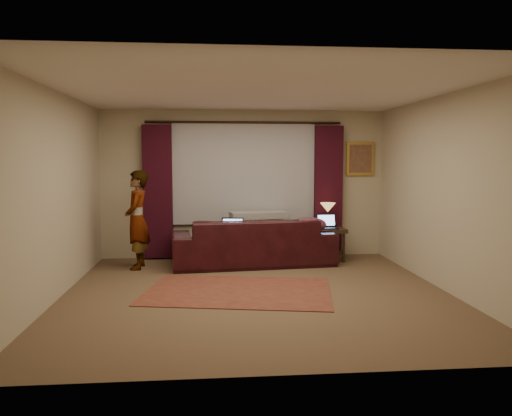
# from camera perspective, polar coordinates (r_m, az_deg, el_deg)

# --- Properties ---
(floor) EXTENTS (5.00, 5.00, 0.01)m
(floor) POSITION_cam_1_polar(r_m,az_deg,el_deg) (6.60, 0.08, -9.74)
(floor) COLOR brown
(floor) RESTS_ON ground
(ceiling) EXTENTS (5.00, 5.00, 0.02)m
(ceiling) POSITION_cam_1_polar(r_m,az_deg,el_deg) (6.43, 0.08, 13.27)
(ceiling) COLOR silver
(ceiling) RESTS_ON ground
(wall_back) EXTENTS (5.00, 0.02, 2.60)m
(wall_back) POSITION_cam_1_polar(r_m,az_deg,el_deg) (8.87, -1.40, 2.74)
(wall_back) COLOR #BCB092
(wall_back) RESTS_ON ground
(wall_front) EXTENTS (5.00, 0.02, 2.60)m
(wall_front) POSITION_cam_1_polar(r_m,az_deg,el_deg) (3.91, 3.43, -0.91)
(wall_front) COLOR #BCB092
(wall_front) RESTS_ON ground
(wall_left) EXTENTS (0.02, 5.00, 2.60)m
(wall_left) POSITION_cam_1_polar(r_m,az_deg,el_deg) (6.64, -21.95, 1.37)
(wall_left) COLOR #BCB092
(wall_left) RESTS_ON ground
(wall_right) EXTENTS (0.02, 5.00, 2.60)m
(wall_right) POSITION_cam_1_polar(r_m,az_deg,el_deg) (7.07, 20.72, 1.65)
(wall_right) COLOR #BCB092
(wall_right) RESTS_ON ground
(sheer_curtain) EXTENTS (2.50, 0.05, 1.80)m
(sheer_curtain) POSITION_cam_1_polar(r_m,az_deg,el_deg) (8.81, -1.38, 4.02)
(sheer_curtain) COLOR #A6A6AE
(sheer_curtain) RESTS_ON wall_back
(drape_left) EXTENTS (0.50, 0.14, 2.30)m
(drape_left) POSITION_cam_1_polar(r_m,az_deg,el_deg) (8.80, -11.15, 1.83)
(drape_left) COLOR black
(drape_left) RESTS_ON floor
(drape_right) EXTENTS (0.50, 0.14, 2.30)m
(drape_right) POSITION_cam_1_polar(r_m,az_deg,el_deg) (9.00, 8.23, 1.96)
(drape_right) COLOR black
(drape_right) RESTS_ON floor
(curtain_rod) EXTENTS (0.04, 0.04, 3.40)m
(curtain_rod) POSITION_cam_1_polar(r_m,az_deg,el_deg) (8.78, -1.37, 9.76)
(curtain_rod) COLOR black
(curtain_rod) RESTS_ON wall_back
(picture_frame) EXTENTS (0.50, 0.04, 0.60)m
(picture_frame) POSITION_cam_1_polar(r_m,az_deg,el_deg) (9.21, 11.81, 5.53)
(picture_frame) COLOR gold
(picture_frame) RESTS_ON wall_back
(sofa) EXTENTS (2.76, 1.41, 1.07)m
(sofa) POSITION_cam_1_polar(r_m,az_deg,el_deg) (8.27, -0.41, -2.79)
(sofa) COLOR black
(sofa) RESTS_ON floor
(throw_blanket) EXTENTS (0.99, 0.52, 0.11)m
(throw_blanket) POSITION_cam_1_polar(r_m,az_deg,el_deg) (8.50, 0.23, 1.10)
(throw_blanket) COLOR gray
(throw_blanket) RESTS_ON sofa
(clothing_pile) EXTENTS (0.61, 0.48, 0.24)m
(clothing_pile) POSITION_cam_1_polar(r_m,az_deg,el_deg) (8.26, 6.08, -1.97)
(clothing_pile) COLOR brown
(clothing_pile) RESTS_ON sofa
(laptop_sofa) EXTENTS (0.40, 0.43, 0.26)m
(laptop_sofa) POSITION_cam_1_polar(r_m,az_deg,el_deg) (7.96, -2.76, -2.19)
(laptop_sofa) COLOR black
(laptop_sofa) RESTS_ON sofa
(area_rug) EXTENTS (2.67, 2.03, 0.01)m
(area_rug) POSITION_cam_1_polar(r_m,az_deg,el_deg) (6.68, -2.02, -9.46)
(area_rug) COLOR brown
(area_rug) RESTS_ON floor
(end_table) EXTENTS (0.51, 0.51, 0.56)m
(end_table) POSITION_cam_1_polar(r_m,az_deg,el_deg) (8.70, 8.43, -4.12)
(end_table) COLOR black
(end_table) RESTS_ON floor
(tiffany_lamp) EXTENTS (0.33, 0.33, 0.43)m
(tiffany_lamp) POSITION_cam_1_polar(r_m,az_deg,el_deg) (8.73, 8.20, -0.80)
(tiffany_lamp) COLOR olive
(tiffany_lamp) RESTS_ON end_table
(laptop_table) EXTENTS (0.34, 0.37, 0.24)m
(laptop_table) POSITION_cam_1_polar(r_m,az_deg,el_deg) (8.58, 8.23, -1.54)
(laptop_table) COLOR black
(laptop_table) RESTS_ON end_table
(person) EXTENTS (0.46, 0.46, 1.57)m
(person) POSITION_cam_1_polar(r_m,az_deg,el_deg) (8.14, -13.43, -1.32)
(person) COLOR gray
(person) RESTS_ON floor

